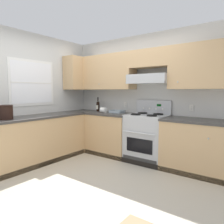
{
  "coord_description": "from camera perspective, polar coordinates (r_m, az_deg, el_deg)",
  "views": [
    {
      "loc": [
        2.28,
        -2.39,
        1.39
      ],
      "look_at": [
        0.0,
        0.7,
        1.0
      ],
      "focal_mm": 33.61,
      "sensor_mm": 36.0,
      "label": 1
    }
  ],
  "objects": [
    {
      "name": "counter_left_run",
      "position": [
        4.36,
        -19.19,
        -6.96
      ],
      "size": [
        0.63,
        1.91,
        0.91
      ],
      "color": "tan",
      "rests_on": "ground_plane"
    },
    {
      "name": "stove",
      "position": [
        4.18,
        9.4,
        -6.87
      ],
      "size": [
        0.76,
        0.62,
        1.2
      ],
      "color": "#B7BABC",
      "rests_on": "ground_plane"
    },
    {
      "name": "bucket",
      "position": [
        3.93,
        -26.99,
        0.01
      ],
      "size": [
        0.25,
        0.25,
        0.24
      ],
      "color": "black",
      "rests_on": "counter_left_run"
    },
    {
      "name": "bowl",
      "position": [
        4.59,
        1.39,
        0.02
      ],
      "size": [
        0.29,
        0.23,
        0.06
      ],
      "color": "#9EADB7",
      "rests_on": "counter_back_run"
    },
    {
      "name": "wall_back",
      "position": [
        4.34,
        10.93,
        6.87
      ],
      "size": [
        4.68,
        0.57,
        2.55
      ],
      "color": "silver",
      "rests_on": "ground_plane"
    },
    {
      "name": "wine_bottle",
      "position": [
        4.93,
        -3.83,
        1.7
      ],
      "size": [
        0.07,
        0.08,
        0.33
      ],
      "color": "black",
      "rests_on": "counter_back_run"
    },
    {
      "name": "counter_back_run",
      "position": [
        4.28,
        6.6,
        -6.9
      ],
      "size": [
        3.6,
        0.65,
        0.91
      ],
      "color": "tan",
      "rests_on": "ground_plane"
    },
    {
      "name": "ground_plane",
      "position": [
        3.58,
        -7.01,
        -17.06
      ],
      "size": [
        7.04,
        7.04,
        0.0
      ],
      "primitive_type": "plane",
      "color": "#B2AA99"
    },
    {
      "name": "paper_towel_roll",
      "position": [
        4.62,
        -2.38,
        0.53
      ],
      "size": [
        0.12,
        0.11,
        0.11
      ],
      "color": "white",
      "rests_on": "counter_back_run"
    },
    {
      "name": "wall_left",
      "position": [
        4.67,
        -19.62,
        4.89
      ],
      "size": [
        0.47,
        4.0,
        2.55
      ],
      "color": "silver",
      "rests_on": "ground_plane"
    }
  ]
}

